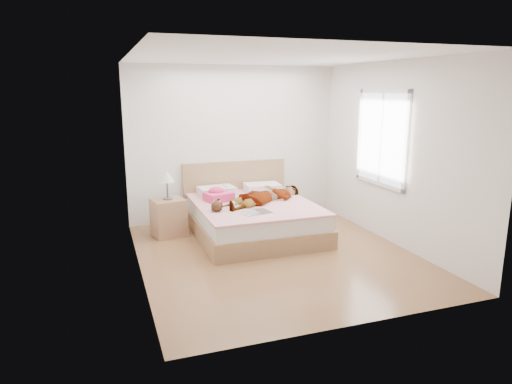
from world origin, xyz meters
The scene contains 11 objects.
ground centered at (0.00, 0.00, 0.00)m, with size 4.00×4.00×0.00m, color #53341A.
woman centered at (0.18, 1.03, 0.62)m, with size 0.60×1.60×0.22m, color silver.
hair centered at (-0.39, 1.48, 0.55)m, with size 0.42×0.51×0.08m, color black.
phone centered at (-0.32, 1.43, 0.71)m, with size 0.05×0.10×0.01m, color silver.
room_shell centered at (1.77, 0.30, 1.50)m, with size 4.00×4.00×4.00m.
bed centered at (0.00, 1.04, 0.28)m, with size 1.80×2.08×1.00m.
towel centered at (-0.48, 1.26, 0.60)m, with size 0.48×0.43×0.21m.
magazine centered at (-0.14, 0.40, 0.52)m, with size 0.45×0.33×0.02m.
coffee_mug centered at (-0.40, 0.75, 0.56)m, with size 0.13×0.11×0.10m.
plush_toy centered at (-0.65, 0.68, 0.58)m, with size 0.21×0.27×0.14m.
nightstand centered at (-1.25, 1.35, 0.33)m, with size 0.54×0.50×1.01m.
Camera 1 is at (-2.20, -5.44, 2.21)m, focal length 32.00 mm.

